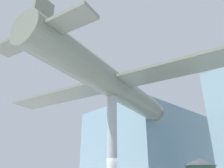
{
  "coord_description": "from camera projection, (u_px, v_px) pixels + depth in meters",
  "views": [
    {
      "loc": [
        9.95,
        -9.09,
        1.44
      ],
      "look_at": [
        0.0,
        0.0,
        7.26
      ],
      "focal_mm": 35.0,
      "sensor_mm": 36.0,
      "label": 1
    }
  ],
  "objects": [
    {
      "name": "glass_pavilion_left",
      "position": [
        150.0,
        151.0,
        27.99
      ],
      "size": [
        10.59,
        14.47,
        9.81
      ],
      "color": "#7593A3",
      "rests_on": "ground_plane"
    },
    {
      "name": "support_pylon_central",
      "position": [
        112.0,
        147.0,
        13.06
      ],
      "size": [
        0.62,
        0.62,
        6.35
      ],
      "color": "#999EA3",
      "rests_on": "ground_plane"
    },
    {
      "name": "suspended_airplane",
      "position": [
        114.0,
        85.0,
        14.86
      ],
      "size": [
        18.18,
        15.68,
        3.1
      ],
      "rotation": [
        0.0,
        0.0,
        0.28
      ],
      "color": "slate",
      "rests_on": "support_pylon_central"
    }
  ]
}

